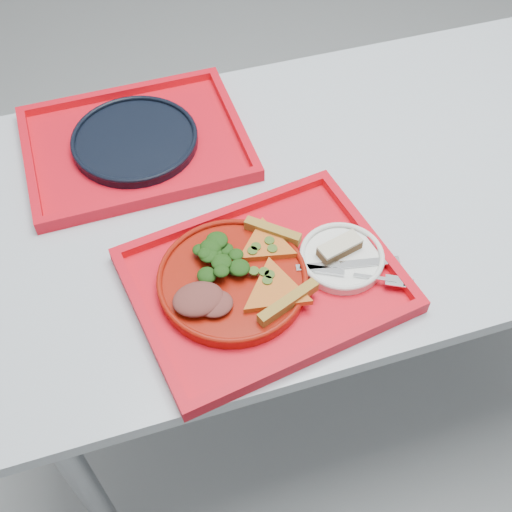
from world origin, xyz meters
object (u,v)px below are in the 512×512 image
at_px(tray_main, 264,283).
at_px(navy_plate, 135,141).
at_px(tray_far, 136,146).
at_px(dinner_plate, 232,281).
at_px(dessert_bar, 340,247).

distance_m(tray_main, navy_plate, 0.44).
relative_size(tray_far, dinner_plate, 1.73).
height_order(tray_far, navy_plate, navy_plate).
xyz_separation_m(tray_far, dinner_plate, (0.09, -0.40, 0.02)).
relative_size(navy_plate, dessert_bar, 3.07).
xyz_separation_m(tray_main, navy_plate, (-0.15, 0.41, 0.01)).
distance_m(tray_far, dinner_plate, 0.41).
relative_size(tray_main, dessert_bar, 5.31).
height_order(tray_main, tray_far, same).
distance_m(dinner_plate, dessert_bar, 0.20).
bearing_deg(navy_plate, tray_far, 0.00).
distance_m(dinner_plate, navy_plate, 0.41).
xyz_separation_m(dinner_plate, navy_plate, (-0.09, 0.40, -0.00)).
height_order(tray_main, dessert_bar, dessert_bar).
relative_size(tray_main, navy_plate, 1.73).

